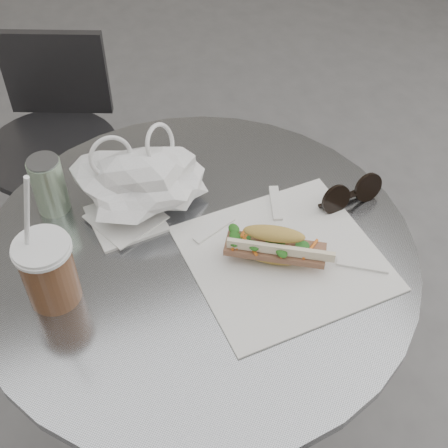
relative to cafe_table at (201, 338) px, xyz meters
name	(u,v)px	position (x,y,z in m)	size (l,w,h in m)	color
cafe_table	(201,338)	(0.00, 0.00, 0.00)	(0.76, 0.76, 0.74)	slate
chair_far	(63,175)	(-0.14, 0.78, -0.15)	(0.40, 0.42, 0.70)	#2C2C2E
sandwich_paper	(284,258)	(0.13, -0.07, 0.28)	(0.31, 0.29, 0.00)	white
banh_mi	(275,246)	(0.11, -0.07, 0.31)	(0.21, 0.18, 0.07)	gold
iced_coffee	(48,270)	(-0.25, 0.00, 0.34)	(0.09, 0.09, 0.26)	brown
sunglasses	(351,195)	(0.30, 0.00, 0.30)	(0.13, 0.04, 0.06)	black
plastic_bag	(142,182)	(-0.05, 0.14, 0.33)	(0.22, 0.17, 0.11)	white
napkin_stack	(126,218)	(-0.09, 0.12, 0.28)	(0.15, 0.15, 0.01)	white
drink_can	(49,185)	(-0.20, 0.20, 0.33)	(0.06, 0.06, 0.11)	#558950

